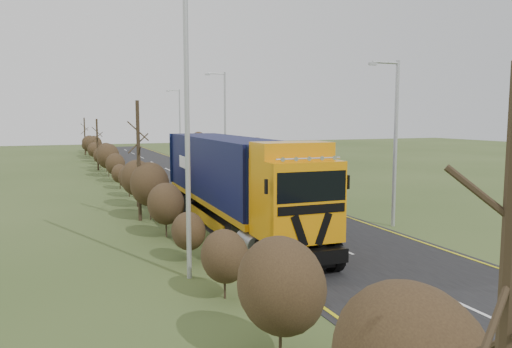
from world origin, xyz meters
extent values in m
plane|color=#37491F|center=(0.00, 0.00, 0.00)|extent=(160.00, 160.00, 0.00)
cube|color=black|center=(0.00, 10.00, 0.01)|extent=(8.00, 120.00, 0.02)
cube|color=#2C2A27|center=(6.50, 20.00, 0.01)|extent=(6.00, 18.00, 0.02)
cube|color=gold|center=(-3.70, 10.00, 0.03)|extent=(0.12, 116.00, 0.01)
cube|color=gold|center=(3.70, 10.00, 0.03)|extent=(0.12, 116.00, 0.01)
cube|color=silver|center=(0.00, -12.00, 0.03)|extent=(0.12, 3.00, 0.01)
cube|color=silver|center=(0.00, -4.00, 0.03)|extent=(0.12, 3.00, 0.01)
cube|color=silver|center=(0.00, 4.00, 0.03)|extent=(0.12, 3.00, 0.01)
cube|color=silver|center=(0.00, 12.00, 0.03)|extent=(0.12, 3.00, 0.01)
cube|color=silver|center=(0.00, 20.00, 0.03)|extent=(0.12, 3.00, 0.01)
cube|color=silver|center=(0.00, 28.00, 0.03)|extent=(0.12, 3.00, 0.01)
cube|color=silver|center=(0.00, 36.00, 0.03)|extent=(0.12, 3.00, 0.01)
cube|color=silver|center=(0.00, 44.00, 0.03)|extent=(0.12, 3.00, 0.01)
cube|color=silver|center=(0.00, 52.00, 0.03)|extent=(0.12, 3.00, 0.01)
cube|color=silver|center=(0.00, 60.00, 0.03)|extent=(0.12, 3.00, 0.01)
ellipsoid|color=#2F2015|center=(-6.05, -12.00, 1.69)|extent=(1.80, 2.34, 2.07)
ellipsoid|color=#2F2015|center=(-5.97, -8.00, 1.26)|extent=(1.34, 1.74, 1.54)
ellipsoid|color=#2F2015|center=(-6.02, -4.00, 1.14)|extent=(1.21, 1.57, 1.39)
ellipsoid|color=#2F2015|center=(-6.00, 0.00, 1.49)|extent=(1.58, 2.06, 1.82)
ellipsoid|color=#2F2015|center=(-5.98, 4.00, 1.84)|extent=(1.96, 2.55, 2.25)
ellipsoid|color=#2F2015|center=(-6.03, 8.00, 1.72)|extent=(1.83, 2.38, 2.10)
ellipsoid|color=#2F2015|center=(-5.95, 12.00, 1.28)|extent=(1.37, 1.78, 1.57)
ellipsoid|color=#2F2015|center=(-6.06, 16.00, 1.13)|extent=(1.20, 1.56, 1.38)
ellipsoid|color=#2F2015|center=(-5.92, 20.00, 1.46)|extent=(1.55, 2.02, 1.78)
ellipsoid|color=#2F2015|center=(-6.09, 24.00, 1.83)|extent=(1.95, 2.53, 2.24)
ellipsoid|color=#2F2015|center=(-5.90, 28.00, 1.74)|extent=(1.85, 2.41, 2.13)
ellipsoid|color=#2F2015|center=(-6.12, 32.00, 1.31)|extent=(1.40, 1.81, 1.61)
ellipsoid|color=#2F2015|center=(-5.87, 36.00, 1.12)|extent=(1.19, 1.55, 1.37)
ellipsoid|color=#2F2015|center=(-6.14, 40.00, 1.43)|extent=(1.52, 1.97, 1.75)
ellipsoid|color=#2F2015|center=(-5.84, 44.00, 1.81)|extent=(1.93, 2.51, 2.22)
ellipsoid|color=#2F2015|center=(-6.17, 48.00, 1.76)|extent=(1.88, 2.44, 2.16)
ellipsoid|color=#2F2015|center=(-5.82, 52.00, 1.34)|extent=(1.43, 1.85, 1.64)
ellipsoid|color=#2F2015|center=(-6.19, 56.00, 1.12)|extent=(1.19, 1.55, 1.37)
ellipsoid|color=#2F2015|center=(-5.80, 60.00, 1.40)|extent=(1.49, 1.93, 1.71)
cylinder|color=#302518|center=(-6.50, 4.00, 3.03)|extent=(0.18, 0.18, 6.05)
cylinder|color=#302518|center=(-6.50, 30.00, 2.53)|extent=(0.18, 0.18, 5.06)
cylinder|color=#302518|center=(-6.50, 52.00, 2.57)|extent=(0.18, 0.18, 5.15)
cube|color=black|center=(-2.80, -5.27, 0.73)|extent=(2.59, 4.83, 0.47)
cube|color=orange|center=(-2.80, -6.20, 2.44)|extent=(2.65, 2.34, 2.70)
cube|color=black|center=(-2.80, -7.29, 0.57)|extent=(2.60, 0.18, 0.57)
cube|color=black|center=(-3.24, -7.35, 1.61)|extent=(0.63, 0.03, 1.12)
cube|color=black|center=(-2.36, -7.35, 1.61)|extent=(0.63, 0.03, 1.12)
cube|color=black|center=(-2.80, -7.32, 3.01)|extent=(2.44, 0.11, 0.99)
cube|color=black|center=(-2.80, -7.35, 2.29)|extent=(2.39, 0.08, 0.29)
cube|color=orange|center=(-2.80, -5.84, 4.08)|extent=(2.63, 1.51, 0.58)
cylinder|color=silver|center=(-2.80, -7.08, 3.90)|extent=(2.29, 0.11, 0.06)
cube|color=black|center=(-4.29, -7.08, 3.07)|extent=(0.08, 0.12, 0.47)
cube|color=black|center=(-1.31, -7.08, 3.07)|extent=(0.08, 0.12, 0.47)
cylinder|color=gray|center=(-4.00, -4.85, 0.78)|extent=(0.61, 1.36, 0.58)
cylinder|color=gray|center=(-1.60, -4.85, 0.78)|extent=(0.61, 1.36, 0.58)
cube|color=#C3820D|center=(-2.80, 1.49, 1.28)|extent=(2.87, 13.15, 0.25)
cube|color=black|center=(-2.80, 1.49, 2.83)|extent=(2.84, 12.73, 2.86)
cube|color=#0F1942|center=(-2.80, 7.85, 2.83)|extent=(2.58, 0.11, 2.86)
cube|color=#0F1942|center=(-2.80, -4.87, 2.83)|extent=(2.58, 0.11, 2.86)
cube|color=black|center=(-2.80, 5.44, 0.68)|extent=(2.47, 3.79, 0.36)
cube|color=#C3820D|center=(-4.07, 0.45, 0.57)|extent=(0.17, 5.72, 0.47)
cube|color=#C3820D|center=(-1.53, 0.45, 0.57)|extent=(0.17, 5.72, 0.47)
cylinder|color=black|center=(-3.89, -6.93, 0.54)|extent=(0.36, 1.09, 1.08)
cylinder|color=black|center=(-1.71, -6.93, 0.54)|extent=(0.36, 1.09, 1.08)
cylinder|color=black|center=(-3.89, -4.33, 0.54)|extent=(0.36, 1.09, 1.08)
cylinder|color=black|center=(-1.71, -4.33, 0.54)|extent=(0.36, 1.09, 1.08)
cylinder|color=black|center=(-3.89, 4.50, 0.54)|extent=(0.36, 1.09, 1.08)
cylinder|color=black|center=(-1.71, 4.50, 0.54)|extent=(0.36, 1.09, 1.08)
cylinder|color=black|center=(-3.89, 5.54, 0.54)|extent=(0.36, 1.09, 1.08)
cylinder|color=black|center=(-1.71, 5.54, 0.54)|extent=(0.36, 1.09, 1.08)
cylinder|color=black|center=(-3.89, 6.58, 0.54)|extent=(0.36, 1.09, 1.08)
cylinder|color=black|center=(-1.71, 6.58, 0.54)|extent=(0.36, 1.09, 1.08)
imported|color=maroon|center=(7.45, 15.66, 0.71)|extent=(1.77, 4.22, 1.42)
imported|color=#0B0E3C|center=(7.66, 23.34, 0.71)|extent=(3.51, 4.48, 1.42)
cylinder|color=#A4A7A9|center=(4.60, -1.85, 3.92)|extent=(0.18, 0.18, 7.85)
cylinder|color=#A4A7A9|center=(3.90, -1.85, 7.72)|extent=(1.40, 0.12, 0.12)
cube|color=#A4A7A9|center=(3.20, -1.85, 7.63)|extent=(0.39, 0.16, 0.12)
cylinder|color=#A4A7A9|center=(4.60, 23.64, 4.70)|extent=(0.18, 0.18, 9.40)
cylinder|color=#A4A7A9|center=(3.76, 23.64, 9.25)|extent=(1.67, 0.12, 0.12)
cube|color=#A4A7A9|center=(2.93, 23.64, 9.14)|extent=(0.47, 0.19, 0.15)
cylinder|color=#A4A7A9|center=(5.80, 47.05, 4.51)|extent=(0.18, 0.18, 9.02)
cylinder|color=#A4A7A9|center=(5.00, 47.05, 8.87)|extent=(1.60, 0.12, 0.12)
cube|color=#A4A7A9|center=(4.20, 47.05, 8.77)|extent=(0.45, 0.18, 0.14)
cylinder|color=#A4A7A9|center=(-6.45, -5.80, 5.44)|extent=(0.16, 0.16, 10.89)
cylinder|color=#A4A7A9|center=(5.00, 10.14, 1.07)|extent=(0.08, 0.08, 2.13)
cylinder|color=red|center=(5.00, 10.11, 2.13)|extent=(0.68, 0.04, 0.68)
cylinder|color=white|center=(5.00, 10.09, 2.13)|extent=(0.51, 0.02, 0.51)
cylinder|color=#A4A7A9|center=(4.94, 24.46, 0.71)|extent=(0.08, 0.08, 1.42)
cube|color=#FBEB0D|center=(4.94, 24.41, 1.52)|extent=(0.72, 0.04, 0.72)
camera|label=1|loc=(-10.34, -21.26, 5.22)|focal=35.00mm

